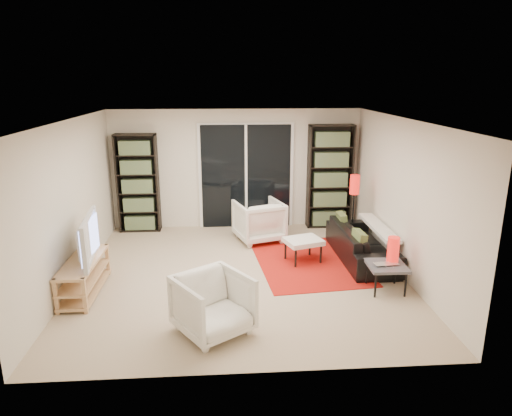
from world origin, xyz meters
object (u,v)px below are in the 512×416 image
object	(u,v)px
side_table	(387,267)
floor_lamp	(354,192)
tv_stand	(84,276)
bookshelf_left	(138,183)
ottoman	(303,242)
armchair_back	(259,221)
bookshelf_right	(330,177)
sofa	(362,243)
armchair_front	(213,305)

from	to	relation	value
side_table	floor_lamp	size ratio (longest dim) A/B	0.42
side_table	tv_stand	bearing A→B (deg)	176.95
bookshelf_left	ottoman	xyz separation A→B (m)	(3.00, -1.87, -0.63)
tv_stand	side_table	world-z (taller)	tv_stand
armchair_back	ottoman	bearing A→B (deg)	103.65
ottoman	bookshelf_right	bearing A→B (deg)	65.58
side_table	floor_lamp	xyz separation A→B (m)	(0.05, 1.98, 0.62)
bookshelf_left	side_table	size ratio (longest dim) A/B	3.55
bookshelf_right	side_table	world-z (taller)	bookshelf_right
bookshelf_right	side_table	size ratio (longest dim) A/B	3.82
sofa	floor_lamp	xyz separation A→B (m)	(0.05, 0.78, 0.70)
armchair_back	ottoman	distance (m)	1.29
floor_lamp	tv_stand	bearing A→B (deg)	-158.18
tv_stand	ottoman	bearing A→B (deg)	15.65
ottoman	side_table	bearing A→B (deg)	-48.91
bookshelf_left	ottoman	size ratio (longest dim) A/B	2.78
tv_stand	floor_lamp	bearing A→B (deg)	21.82
ottoman	sofa	bearing A→B (deg)	2.64
bookshelf_left	bookshelf_right	size ratio (longest dim) A/B	0.93
armchair_back	tv_stand	bearing A→B (deg)	20.34
bookshelf_right	tv_stand	size ratio (longest dim) A/B	1.59
tv_stand	sofa	bearing A→B (deg)	12.71
bookshelf_right	armchair_back	distance (m)	1.81
bookshelf_right	sofa	size ratio (longest dim) A/B	1.08
tv_stand	sofa	world-z (taller)	sofa
tv_stand	ottoman	xyz separation A→B (m)	(3.32, 0.93, 0.08)
armchair_front	ottoman	size ratio (longest dim) A/B	1.15
tv_stand	armchair_back	distance (m)	3.35
bookshelf_right	sofa	xyz separation A→B (m)	(0.16, -1.82, -0.76)
bookshelf_left	bookshelf_right	xyz separation A→B (m)	(3.85, -0.00, 0.07)
armchair_back	side_table	size ratio (longest dim) A/B	1.54
side_table	floor_lamp	distance (m)	2.08
armchair_front	side_table	bearing A→B (deg)	-12.67
armchair_back	side_table	world-z (taller)	armchair_back
ottoman	bookshelf_left	bearing A→B (deg)	148.14
bookshelf_left	side_table	bearing A→B (deg)	-37.01
armchair_front	tv_stand	bearing A→B (deg)	113.02
armchair_front	sofa	bearing A→B (deg)	7.30
bookshelf_right	floor_lamp	world-z (taller)	bookshelf_right
bookshelf_right	tv_stand	xyz separation A→B (m)	(-4.17, -2.80, -0.79)
tv_stand	side_table	size ratio (longest dim) A/B	2.40
ottoman	armchair_back	bearing A→B (deg)	120.70
armchair_back	bookshelf_left	bearing A→B (deg)	-35.02
bookshelf_left	floor_lamp	bearing A→B (deg)	-14.39
bookshelf_right	ottoman	size ratio (longest dim) A/B	2.99
armchair_front	ottoman	bearing A→B (deg)	21.52
sofa	armchair_back	xyz separation A→B (m)	(-1.67, 1.06, 0.10)
ottoman	side_table	xyz separation A→B (m)	(1.01, -1.16, 0.01)
armchair_front	ottoman	world-z (taller)	armchair_front
side_table	bookshelf_left	bearing A→B (deg)	142.99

